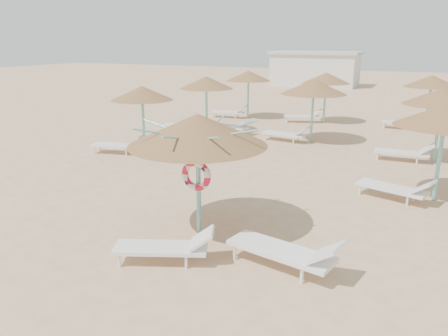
% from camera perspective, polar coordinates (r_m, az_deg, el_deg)
% --- Properties ---
extents(ground, '(120.00, 120.00, 0.00)m').
position_cam_1_polar(ground, '(10.16, -3.50, -8.69)').
color(ground, tan).
rests_on(ground, ground).
extents(main_palapa, '(3.09, 3.09, 2.77)m').
position_cam_1_polar(main_palapa, '(9.58, -3.47, 4.94)').
color(main_palapa, '#71C4BC').
rests_on(main_palapa, ground).
extents(lounger_main_a, '(2.07, 1.32, 0.72)m').
position_cam_1_polar(lounger_main_a, '(8.90, -7.41, -10.14)').
color(lounger_main_a, white).
rests_on(lounger_main_a, ground).
extents(lounger_main_b, '(2.38, 1.14, 0.83)m').
position_cam_1_polar(lounger_main_b, '(8.63, 8.30, -10.70)').
color(lounger_main_b, white).
rests_on(lounger_main_b, ground).
extents(palapa_field, '(18.51, 13.50, 2.71)m').
position_cam_1_polar(palapa_field, '(18.78, 14.63, 9.75)').
color(palapa_field, '#71C4BC').
rests_on(palapa_field, ground).
extents(service_hut, '(8.40, 4.40, 3.25)m').
position_cam_1_polar(service_hut, '(44.38, 11.80, 12.60)').
color(service_hut, silver).
rests_on(service_hut, ground).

